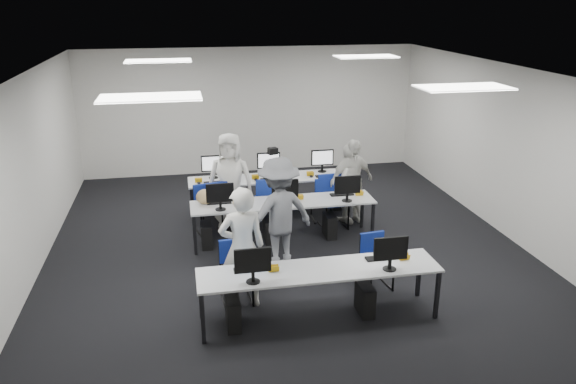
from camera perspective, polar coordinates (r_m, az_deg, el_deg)
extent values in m
plane|color=black|center=(9.86, -0.27, -5.36)|extent=(9.00, 9.00, 0.00)
plane|color=white|center=(9.02, -0.30, 12.21)|extent=(9.00, 9.00, 0.00)
cube|color=silver|center=(13.66, -3.84, 8.24)|extent=(8.00, 0.02, 3.00)
cube|color=silver|center=(5.30, 8.96, -10.53)|extent=(8.00, 0.02, 3.00)
cube|color=silver|center=(9.47, -24.80, 1.46)|extent=(0.02, 9.00, 3.00)
cube|color=silver|center=(10.79, 21.14, 3.97)|extent=(0.02, 9.00, 3.00)
cube|color=white|center=(6.90, -13.83, 9.33)|extent=(1.20, 0.60, 0.02)
cube|color=white|center=(7.81, 17.40, 10.12)|extent=(1.20, 0.60, 0.02)
cube|color=white|center=(10.86, -13.05, 12.87)|extent=(1.20, 0.60, 0.02)
cube|color=white|center=(11.46, 7.92, 13.48)|extent=(1.20, 0.60, 0.02)
cube|color=silver|center=(7.44, 3.20, -7.94)|extent=(3.20, 0.70, 0.03)
cube|color=black|center=(7.17, -8.65, -12.62)|extent=(0.05, 0.05, 0.70)
cube|color=black|center=(7.69, -8.88, -10.28)|extent=(0.05, 0.05, 0.70)
cube|color=black|center=(7.86, 14.91, -10.05)|extent=(0.05, 0.05, 0.70)
cube|color=black|center=(8.33, 13.15, -8.12)|extent=(0.05, 0.05, 0.70)
cube|color=silver|center=(9.76, -0.50, -1.07)|extent=(3.20, 0.70, 0.03)
cube|color=black|center=(9.48, -9.43, -4.37)|extent=(0.05, 0.05, 0.70)
cube|color=black|center=(10.03, -9.55, -3.01)|extent=(0.05, 0.05, 0.70)
cube|color=black|center=(10.01, 8.60, -3.01)|extent=(0.05, 0.05, 0.70)
cube|color=black|center=(10.54, 7.53, -1.80)|extent=(0.05, 0.05, 0.70)
cube|color=silver|center=(11.07, -1.82, 1.42)|extent=(3.20, 0.70, 0.03)
cube|color=black|center=(10.78, -9.70, -1.42)|extent=(0.05, 0.05, 0.70)
cube|color=black|center=(11.34, -9.80, -0.36)|extent=(0.05, 0.05, 0.70)
cube|color=black|center=(11.25, 6.26, -0.36)|extent=(0.05, 0.05, 0.70)
cube|color=black|center=(11.79, 5.42, 0.61)|extent=(0.05, 0.05, 0.70)
cube|color=#0C459F|center=(6.99, -3.62, -6.95)|extent=(0.46, 0.04, 0.32)
cube|color=black|center=(7.40, -3.90, -7.88)|extent=(0.42, 0.14, 0.02)
ellipsoid|color=black|center=(7.43, -1.59, -7.63)|extent=(0.07, 0.10, 0.04)
cube|color=black|center=(7.52, -5.60, -12.11)|extent=(0.18, 0.40, 0.42)
cube|color=white|center=(7.40, 10.40, -5.67)|extent=(0.46, 0.04, 0.32)
cube|color=black|center=(7.79, 9.43, -6.63)|extent=(0.42, 0.14, 0.02)
ellipsoid|color=black|center=(7.89, 11.49, -6.35)|extent=(0.07, 0.10, 0.04)
cube|color=black|center=(7.85, 7.82, -10.74)|extent=(0.18, 0.40, 0.42)
cube|color=white|center=(9.36, -6.93, -0.08)|extent=(0.46, 0.04, 0.32)
cube|color=black|center=(9.76, -7.01, -1.06)|extent=(0.42, 0.14, 0.02)
ellipsoid|color=black|center=(9.78, -5.26, -0.91)|extent=(0.07, 0.10, 0.04)
cube|color=black|center=(9.82, -8.28, -4.34)|extent=(0.18, 0.40, 0.42)
cube|color=white|center=(9.49, -0.30, 0.34)|extent=(0.46, 0.04, 0.32)
cube|color=black|center=(9.88, -0.64, -0.65)|extent=(0.42, 0.14, 0.02)
ellipsoid|color=black|center=(9.94, 1.06, -0.49)|extent=(0.07, 0.10, 0.04)
cube|color=black|center=(9.91, -1.91, -3.90)|extent=(0.18, 0.40, 0.42)
cube|color=white|center=(9.74, 6.07, 0.74)|extent=(0.46, 0.04, 0.32)
cube|color=black|center=(10.13, 5.49, -0.24)|extent=(0.42, 0.14, 0.02)
ellipsoid|color=black|center=(10.21, 7.11, -0.09)|extent=(0.07, 0.10, 0.04)
cube|color=black|center=(10.13, 4.25, -3.42)|extent=(0.18, 0.40, 0.42)
cube|color=white|center=(11.04, -7.64, 2.91)|extent=(0.46, 0.04, 0.32)
cube|color=black|center=(10.82, -7.46, 0.97)|extent=(0.42, 0.14, 0.02)
ellipsoid|color=black|center=(10.80, -9.05, 0.91)|extent=(0.07, 0.10, 0.04)
cube|color=black|center=(11.14, -6.11, -1.32)|extent=(0.18, 0.40, 0.42)
cube|color=white|center=(11.15, -1.99, 3.24)|extent=(0.46, 0.04, 0.32)
cube|color=black|center=(10.93, -1.70, 1.32)|extent=(0.42, 0.14, 0.02)
ellipsoid|color=black|center=(10.88, -3.26, 1.27)|extent=(0.07, 0.10, 0.04)
cube|color=black|center=(11.27, -0.54, -0.95)|extent=(0.18, 0.40, 0.42)
cube|color=white|center=(11.36, 3.51, 3.53)|extent=(0.46, 0.04, 0.32)
cube|color=black|center=(11.15, 3.88, 1.65)|extent=(0.42, 0.14, 0.02)
ellipsoid|color=black|center=(11.08, 2.38, 1.61)|extent=(0.07, 0.10, 0.04)
cube|color=black|center=(11.51, 4.85, -0.59)|extent=(0.18, 0.40, 0.42)
cube|color=navy|center=(7.98, -5.29, -8.15)|extent=(0.45, 0.43, 0.06)
cube|color=navy|center=(8.04, -5.57, -5.93)|extent=(0.41, 0.07, 0.35)
cube|color=navy|center=(8.42, 8.99, -7.00)|extent=(0.45, 0.43, 0.05)
cube|color=navy|center=(8.47, 8.51, -5.07)|extent=(0.38, 0.10, 0.33)
cube|color=navy|center=(10.29, -8.11, -1.76)|extent=(0.51, 0.50, 0.06)
cube|color=navy|center=(10.38, -8.49, -0.10)|extent=(0.41, 0.14, 0.35)
cube|color=navy|center=(10.31, -1.87, -1.44)|extent=(0.50, 0.48, 0.06)
cube|color=navy|center=(10.41, -1.91, 0.31)|extent=(0.43, 0.11, 0.36)
cube|color=navy|center=(10.47, 4.63, -0.98)|extent=(0.51, 0.49, 0.06)
cube|color=navy|center=(10.56, 4.26, 0.84)|extent=(0.46, 0.09, 0.39)
cube|color=navy|center=(10.56, -7.21, -1.00)|extent=(0.56, 0.54, 0.06)
cube|color=navy|center=(10.29, -6.88, 0.05)|extent=(0.43, 0.17, 0.37)
cube|color=navy|center=(10.50, -2.06, -0.87)|extent=(0.52, 0.50, 0.06)
cube|color=navy|center=(10.20, -2.02, 0.19)|extent=(0.46, 0.10, 0.39)
cube|color=navy|center=(10.80, 3.62, -0.54)|extent=(0.46, 0.44, 0.06)
cube|color=navy|center=(10.53, 3.85, 0.41)|extent=(0.42, 0.08, 0.36)
ellipsoid|color=olive|center=(9.71, -8.38, -0.47)|extent=(0.35, 0.24, 0.27)
imported|color=silver|center=(7.68, -4.68, -5.70)|extent=(0.67, 0.47, 1.75)
imported|color=silver|center=(10.75, 6.01, 0.95)|extent=(0.73, 0.57, 1.49)
imported|color=silver|center=(10.45, -5.89, 1.21)|extent=(0.98, 0.77, 1.77)
imported|color=silver|center=(10.67, 6.47, 1.12)|extent=(1.02, 0.68, 1.61)
imported|color=slate|center=(8.76, -0.96, -2.19)|extent=(1.32, 1.00, 1.81)
cube|color=black|center=(8.61, -1.56, 4.18)|extent=(0.19, 0.21, 0.10)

